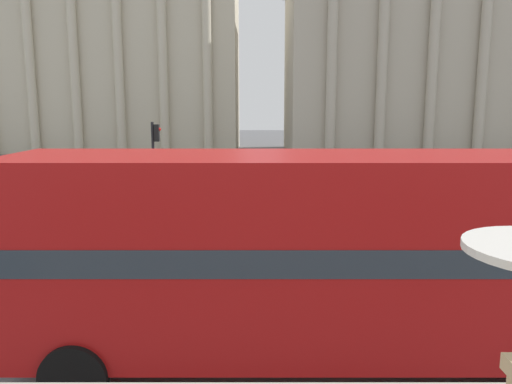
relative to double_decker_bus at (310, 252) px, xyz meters
name	(u,v)px	position (x,y,z in m)	size (l,w,h in m)	color
double_decker_bus	(310,252)	(0.00, 0.00, 0.00)	(10.36, 2.74, 3.92)	black
plaza_building_left	(115,39)	(-16.36, 47.08, 9.72)	(27.41, 12.50, 23.88)	beige
plaza_building_right	(453,68)	(19.05, 44.09, 6.42)	(33.88, 15.48, 17.26)	#B2A893
traffic_light_mid	(157,157)	(-5.11, 12.16, 0.46)	(0.42, 0.24, 4.11)	black
car_maroon	(163,180)	(-6.18, 18.89, -1.51)	(4.20, 1.93, 1.35)	black
car_black	(113,221)	(-6.08, 8.82, -1.51)	(4.20, 1.93, 1.35)	black
pedestrian_yellow	(147,226)	(-4.52, 7.20, -1.29)	(0.32, 0.32, 1.62)	#282B33
pedestrian_blue	(407,213)	(4.36, 8.82, -1.21)	(0.32, 0.32, 1.74)	#282B33
pedestrian_olive	(119,184)	(-7.85, 15.93, -1.29)	(0.32, 0.32, 1.62)	#282B33
pedestrian_grey	(136,170)	(-8.17, 20.94, -1.20)	(0.32, 0.32, 1.75)	#282B33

